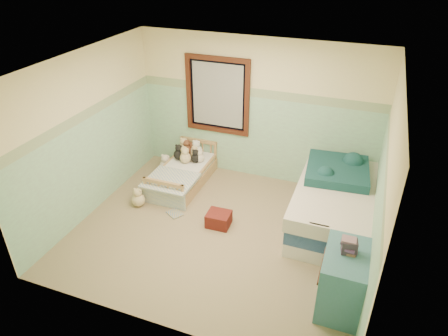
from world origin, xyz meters
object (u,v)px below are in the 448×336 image
at_px(red_pillow, 219,219).
at_px(plush_floor_cream, 166,166).
at_px(twin_bed_frame, 333,215).
at_px(floor_book, 175,213).
at_px(toddler_bed_frame, 183,179).
at_px(plush_floor_tan, 138,200).
at_px(dresser, 343,280).

bearing_deg(red_pillow, plush_floor_cream, 142.54).
bearing_deg(twin_bed_frame, floor_book, -163.29).
height_order(toddler_bed_frame, red_pillow, red_pillow).
distance_m(red_pillow, floor_book, 0.76).
distance_m(plush_floor_tan, twin_bed_frame, 3.10).
xyz_separation_m(toddler_bed_frame, twin_bed_frame, (2.64, -0.18, 0.02)).
distance_m(toddler_bed_frame, plush_floor_tan, 0.96).
relative_size(toddler_bed_frame, red_pillow, 4.22).
xyz_separation_m(toddler_bed_frame, plush_floor_cream, (-0.47, 0.24, 0.03)).
distance_m(toddler_bed_frame, red_pillow, 1.37).
bearing_deg(floor_book, dresser, 11.34).
bearing_deg(toddler_bed_frame, plush_floor_cream, 152.42).
xyz_separation_m(plush_floor_tan, dresser, (3.32, -0.95, 0.28)).
relative_size(dresser, floor_book, 3.18).
height_order(toddler_bed_frame, twin_bed_frame, twin_bed_frame).
bearing_deg(dresser, toddler_bed_frame, 148.04).
bearing_deg(floor_book, toddler_bed_frame, 137.96).
bearing_deg(red_pillow, dresser, -26.00).
height_order(plush_floor_cream, twin_bed_frame, plush_floor_cream).
distance_m(toddler_bed_frame, twin_bed_frame, 2.64).
bearing_deg(twin_bed_frame, plush_floor_cream, 172.26).
distance_m(plush_floor_tan, dresser, 3.46).
relative_size(plush_floor_tan, floor_book, 0.88).
height_order(plush_floor_cream, plush_floor_tan, plush_floor_cream).
bearing_deg(red_pillow, plush_floor_tan, 179.15).
bearing_deg(dresser, floor_book, 160.50).
bearing_deg(dresser, plush_floor_tan, 164.02).
bearing_deg(floor_book, twin_bed_frame, 47.55).
bearing_deg(plush_floor_cream, dresser, -31.39).
relative_size(toddler_bed_frame, plush_floor_cream, 6.02).
distance_m(twin_bed_frame, floor_book, 2.47).
relative_size(plush_floor_cream, red_pillow, 0.70).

